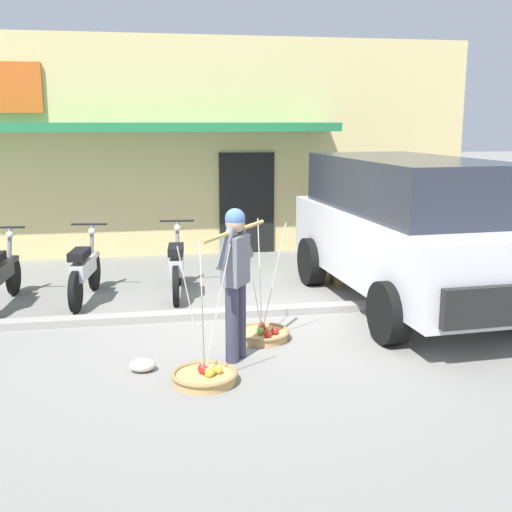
{
  "coord_description": "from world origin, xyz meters",
  "views": [
    {
      "loc": [
        -1.17,
        -7.55,
        2.6
      ],
      "look_at": [
        0.3,
        0.6,
        0.85
      ],
      "focal_mm": 44.8,
      "sensor_mm": 36.0,
      "label": 1
    }
  ],
  "objects_px": {
    "wooden_crate": "(346,274)",
    "motorcycle_second_in_row": "(84,271)",
    "fruit_vendor": "(235,274)",
    "plastic_litter_bag": "(142,365)",
    "fruit_basket_left_side": "(205,376)",
    "motorcycle_nearest_shop": "(0,275)",
    "fruit_basket_right_side": "(262,333)",
    "parked_truck": "(408,227)",
    "motorcycle_third_in_row": "(177,266)"
  },
  "relations": [
    {
      "from": "wooden_crate",
      "to": "motorcycle_second_in_row",
      "type": "bearing_deg",
      "value": -176.2
    },
    {
      "from": "fruit_vendor",
      "to": "plastic_litter_bag",
      "type": "relative_size",
      "value": 6.05
    },
    {
      "from": "fruit_basket_left_side",
      "to": "motorcycle_second_in_row",
      "type": "relative_size",
      "value": 0.8
    },
    {
      "from": "fruit_basket_left_side",
      "to": "motorcycle_nearest_shop",
      "type": "bearing_deg",
      "value": 128.47
    },
    {
      "from": "fruit_basket_right_side",
      "to": "parked_truck",
      "type": "relative_size",
      "value": 0.3
    },
    {
      "from": "parked_truck",
      "to": "plastic_litter_bag",
      "type": "relative_size",
      "value": 17.49
    },
    {
      "from": "fruit_vendor",
      "to": "parked_truck",
      "type": "bearing_deg",
      "value": 32.49
    },
    {
      "from": "plastic_litter_bag",
      "to": "motorcycle_second_in_row",
      "type": "bearing_deg",
      "value": 105.38
    },
    {
      "from": "motorcycle_third_in_row",
      "to": "plastic_litter_bag",
      "type": "xyz_separation_m",
      "value": [
        -0.55,
        -3.03,
        -0.38
      ]
    },
    {
      "from": "motorcycle_third_in_row",
      "to": "plastic_litter_bag",
      "type": "distance_m",
      "value": 3.1
    },
    {
      "from": "fruit_basket_left_side",
      "to": "motorcycle_second_in_row",
      "type": "bearing_deg",
      "value": 113.09
    },
    {
      "from": "plastic_litter_bag",
      "to": "wooden_crate",
      "type": "bearing_deg",
      "value": 44.23
    },
    {
      "from": "fruit_vendor",
      "to": "wooden_crate",
      "type": "xyz_separation_m",
      "value": [
        2.26,
        3.03,
        -0.82
      ]
    },
    {
      "from": "fruit_basket_left_side",
      "to": "motorcycle_nearest_shop",
      "type": "height_order",
      "value": "fruit_basket_left_side"
    },
    {
      "from": "parked_truck",
      "to": "motorcycle_second_in_row",
      "type": "bearing_deg",
      "value": 167.45
    },
    {
      "from": "fruit_basket_right_side",
      "to": "fruit_vendor",
      "type": "bearing_deg",
      "value": -124.71
    },
    {
      "from": "fruit_basket_left_side",
      "to": "motorcycle_third_in_row",
      "type": "xyz_separation_m",
      "value": [
        -0.07,
        3.45,
        0.38
      ]
    },
    {
      "from": "motorcycle_second_in_row",
      "to": "motorcycle_nearest_shop",
      "type": "bearing_deg",
      "value": -175.42
    },
    {
      "from": "fruit_basket_right_side",
      "to": "parked_truck",
      "type": "bearing_deg",
      "value": 26.27
    },
    {
      "from": "fruit_vendor",
      "to": "motorcycle_nearest_shop",
      "type": "relative_size",
      "value": 0.93
    },
    {
      "from": "parked_truck",
      "to": "wooden_crate",
      "type": "distance_m",
      "value": 1.68
    },
    {
      "from": "motorcycle_second_in_row",
      "to": "plastic_litter_bag",
      "type": "height_order",
      "value": "motorcycle_second_in_row"
    },
    {
      "from": "motorcycle_nearest_shop",
      "to": "fruit_basket_left_side",
      "type": "bearing_deg",
      "value": -51.53
    },
    {
      "from": "fruit_vendor",
      "to": "fruit_basket_right_side",
      "type": "bearing_deg",
      "value": 55.29
    },
    {
      "from": "fruit_basket_left_side",
      "to": "plastic_litter_bag",
      "type": "xyz_separation_m",
      "value": [
        -0.62,
        0.42,
        -0.01
      ]
    },
    {
      "from": "motorcycle_nearest_shop",
      "to": "plastic_litter_bag",
      "type": "relative_size",
      "value": 6.5
    },
    {
      "from": "fruit_vendor",
      "to": "motorcycle_nearest_shop",
      "type": "height_order",
      "value": "fruit_vendor"
    },
    {
      "from": "fruit_basket_left_side",
      "to": "parked_truck",
      "type": "xyz_separation_m",
      "value": [
        3.14,
        2.34,
        1.06
      ]
    },
    {
      "from": "fruit_basket_right_side",
      "to": "motorcycle_second_in_row",
      "type": "distance_m",
      "value": 3.14
    },
    {
      "from": "fruit_vendor",
      "to": "parked_truck",
      "type": "distance_m",
      "value": 3.24
    },
    {
      "from": "fruit_basket_left_side",
      "to": "motorcycle_second_in_row",
      "type": "height_order",
      "value": "fruit_basket_left_side"
    },
    {
      "from": "fruit_vendor",
      "to": "wooden_crate",
      "type": "distance_m",
      "value": 3.87
    },
    {
      "from": "motorcycle_second_in_row",
      "to": "plastic_litter_bag",
      "type": "xyz_separation_m",
      "value": [
        0.81,
        -2.93,
        -0.38
      ]
    },
    {
      "from": "motorcycle_nearest_shop",
      "to": "motorcycle_second_in_row",
      "type": "bearing_deg",
      "value": 4.58
    },
    {
      "from": "motorcycle_nearest_shop",
      "to": "parked_truck",
      "type": "height_order",
      "value": "parked_truck"
    },
    {
      "from": "fruit_basket_right_side",
      "to": "motorcycle_second_in_row",
      "type": "height_order",
      "value": "fruit_basket_right_side"
    },
    {
      "from": "motorcycle_nearest_shop",
      "to": "motorcycle_second_in_row",
      "type": "distance_m",
      "value": 1.16
    },
    {
      "from": "fruit_basket_right_side",
      "to": "parked_truck",
      "type": "xyz_separation_m",
      "value": [
        2.32,
        1.14,
        1.06
      ]
    },
    {
      "from": "parked_truck",
      "to": "fruit_basket_right_side",
      "type": "bearing_deg",
      "value": -153.73
    },
    {
      "from": "fruit_vendor",
      "to": "motorcycle_nearest_shop",
      "type": "distance_m",
      "value": 4.04
    },
    {
      "from": "motorcycle_nearest_shop",
      "to": "wooden_crate",
      "type": "bearing_deg",
      "value": 3.97
    },
    {
      "from": "motorcycle_second_in_row",
      "to": "parked_truck",
      "type": "distance_m",
      "value": 4.73
    },
    {
      "from": "fruit_vendor",
      "to": "fruit_basket_left_side",
      "type": "xyz_separation_m",
      "value": [
        -0.41,
        -0.6,
        -0.9
      ]
    },
    {
      "from": "parked_truck",
      "to": "plastic_litter_bag",
      "type": "xyz_separation_m",
      "value": [
        -3.76,
        -1.92,
        -1.06
      ]
    },
    {
      "from": "motorcycle_second_in_row",
      "to": "wooden_crate",
      "type": "distance_m",
      "value": 4.12
    },
    {
      "from": "motorcycle_nearest_shop",
      "to": "motorcycle_third_in_row",
      "type": "height_order",
      "value": "same"
    },
    {
      "from": "fruit_basket_right_side",
      "to": "motorcycle_nearest_shop",
      "type": "distance_m",
      "value": 4.01
    },
    {
      "from": "motorcycle_nearest_shop",
      "to": "motorcycle_third_in_row",
      "type": "bearing_deg",
      "value": 4.19
    },
    {
      "from": "fruit_basket_right_side",
      "to": "motorcycle_second_in_row",
      "type": "relative_size",
      "value": 0.8
    },
    {
      "from": "motorcycle_third_in_row",
      "to": "wooden_crate",
      "type": "xyz_separation_m",
      "value": [
        2.74,
        0.18,
        -0.29
      ]
    }
  ]
}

